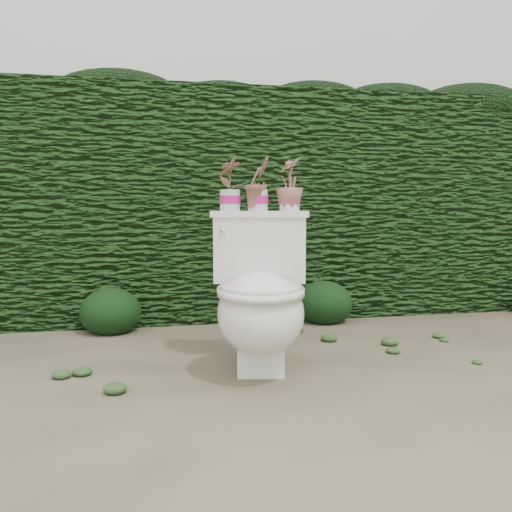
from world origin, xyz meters
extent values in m
plane|color=#796F53|center=(0.00, 0.00, 0.00)|extent=(60.00, 60.00, 0.00)
cube|color=#224717|center=(0.00, 1.60, 0.80)|extent=(8.00, 1.00, 1.60)
cube|color=silver|center=(0.60, 6.00, 2.00)|extent=(8.00, 3.50, 4.00)
cube|color=silver|center=(0.04, 0.06, 0.10)|extent=(0.27, 0.34, 0.20)
ellipsoid|color=silver|center=(0.02, -0.04, 0.30)|extent=(0.50, 0.58, 0.39)
cube|color=silver|center=(0.08, 0.27, 0.57)|extent=(0.49, 0.25, 0.34)
cube|color=silver|center=(0.08, 0.27, 0.76)|extent=(0.53, 0.28, 0.03)
cylinder|color=silver|center=(-0.12, 0.21, 0.68)|extent=(0.03, 0.06, 0.02)
sphere|color=silver|center=(-0.13, 0.18, 0.68)|extent=(0.03, 0.03, 0.03)
imported|color=#2E6720|center=(-0.07, 0.30, 0.91)|extent=(0.17, 0.16, 0.27)
imported|color=#2E6720|center=(0.07, 0.27, 0.91)|extent=(0.19, 0.18, 0.27)
imported|color=#2E6720|center=(0.23, 0.24, 0.91)|extent=(0.15, 0.15, 0.26)
ellipsoid|color=black|center=(-0.73, 1.03, 0.15)|extent=(0.39, 0.39, 0.31)
ellipsoid|color=black|center=(0.70, 1.05, 0.16)|extent=(0.39, 0.39, 0.31)
camera|label=1|loc=(-0.50, -2.49, 0.81)|focal=38.00mm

